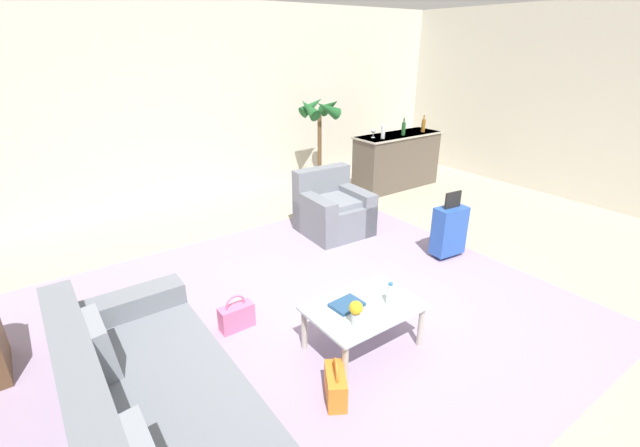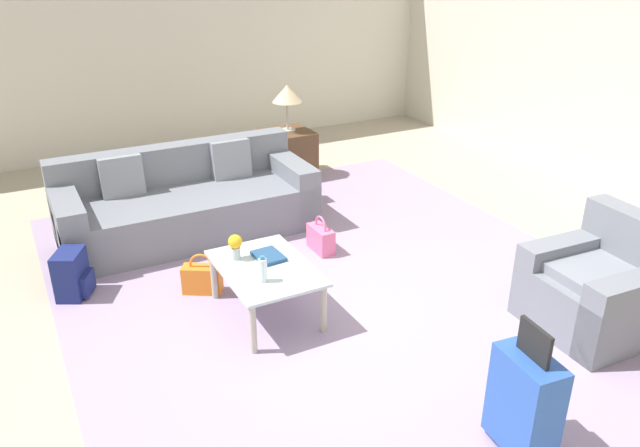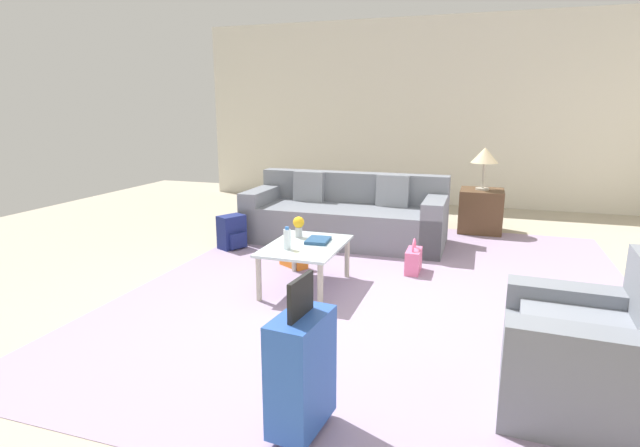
% 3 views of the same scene
% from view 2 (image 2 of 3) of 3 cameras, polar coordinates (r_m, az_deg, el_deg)
% --- Properties ---
extents(ground_plane, '(12.00, 12.00, 0.00)m').
position_cam_2_polar(ground_plane, '(4.86, 2.52, -9.03)').
color(ground_plane, '#A89E89').
extents(wall_left, '(0.12, 8.00, 3.10)m').
position_cam_2_polar(wall_left, '(8.87, -14.57, 16.38)').
color(wall_left, beige).
rests_on(wall_left, ground).
extents(area_rug, '(5.20, 4.40, 0.01)m').
position_cam_2_polar(area_rug, '(5.39, 1.17, -5.34)').
color(area_rug, '#9984A3').
rests_on(area_rug, ground).
extents(couch, '(1.00, 2.44, 0.83)m').
position_cam_2_polar(couch, '(6.34, -12.22, 1.73)').
color(couch, slate).
rests_on(couch, ground).
extents(armchair, '(0.90, 0.89, 0.87)m').
position_cam_2_polar(armchair, '(5.13, 24.37, -5.61)').
color(armchair, slate).
rests_on(armchair, ground).
extents(coffee_table, '(0.94, 0.66, 0.42)m').
position_cam_2_polar(coffee_table, '(4.79, -5.01, -4.54)').
color(coffee_table, silver).
rests_on(coffee_table, ground).
extents(water_bottle, '(0.06, 0.06, 0.20)m').
position_cam_2_polar(water_bottle, '(4.52, -5.25, -4.24)').
color(water_bottle, silver).
rests_on(water_bottle, coffee_table).
extents(coffee_table_book, '(0.27, 0.21, 0.03)m').
position_cam_2_polar(coffee_table_book, '(4.88, -4.73, -2.99)').
color(coffee_table_book, navy).
rests_on(coffee_table_book, coffee_table).
extents(flower_vase, '(0.11, 0.11, 0.21)m').
position_cam_2_polar(flower_vase, '(4.84, -7.75, -1.94)').
color(flower_vase, '#B2B7BC').
rests_on(flower_vase, coffee_table).
extents(side_table, '(0.56, 0.56, 0.57)m').
position_cam_2_polar(side_table, '(7.74, -2.91, 6.39)').
color(side_table, '#513823').
rests_on(side_table, ground).
extents(table_lamp, '(0.35, 0.35, 0.56)m').
position_cam_2_polar(table_lamp, '(7.55, -3.03, 11.66)').
color(table_lamp, '#ADA899').
rests_on(table_lamp, side_table).
extents(suitcase_blue, '(0.42, 0.26, 0.85)m').
position_cam_2_polar(suitcase_blue, '(3.76, 18.20, -15.20)').
color(suitcase_blue, '#2851AD').
rests_on(suitcase_blue, ground).
extents(handbag_pink, '(0.32, 0.14, 0.36)m').
position_cam_2_polar(handbag_pink, '(5.86, 0.06, -1.38)').
color(handbag_pink, pink).
rests_on(handbag_pink, ground).
extents(handbag_orange, '(0.28, 0.35, 0.36)m').
position_cam_2_polar(handbag_orange, '(5.27, -10.72, -4.96)').
color(handbag_orange, orange).
rests_on(handbag_orange, ground).
extents(backpack_navy, '(0.36, 0.34, 0.40)m').
position_cam_2_polar(backpack_navy, '(5.49, -21.70, -4.40)').
color(backpack_navy, navy).
rests_on(backpack_navy, ground).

